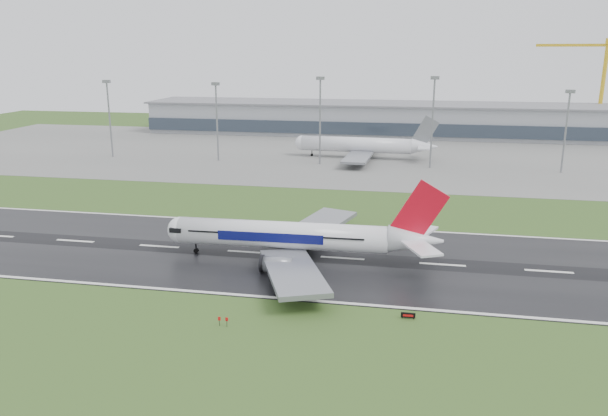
# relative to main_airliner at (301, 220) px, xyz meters

# --- Properties ---
(ground) EXTENTS (520.00, 520.00, 0.00)m
(ground) POSITION_rel_main_airliner_xyz_m (8.26, 2.00, -8.40)
(ground) COLOR #2E4D1C
(ground) RESTS_ON ground
(runway) EXTENTS (400.00, 45.00, 0.10)m
(runway) POSITION_rel_main_airliner_xyz_m (8.26, 2.00, -8.35)
(runway) COLOR black
(runway) RESTS_ON ground
(apron) EXTENTS (400.00, 130.00, 0.08)m
(apron) POSITION_rel_main_airliner_xyz_m (8.26, 127.00, -8.36)
(apron) COLOR slate
(apron) RESTS_ON ground
(terminal) EXTENTS (240.00, 36.00, 15.00)m
(terminal) POSITION_rel_main_airliner_xyz_m (8.26, 187.00, -0.90)
(terminal) COLOR gray
(terminal) RESTS_ON ground
(main_airliner) EXTENTS (57.48, 54.87, 16.60)m
(main_airliner) POSITION_rel_main_airliner_xyz_m (0.00, 0.00, 0.00)
(main_airliner) COLOR white
(main_airliner) RESTS_ON runway
(parked_airliner) EXTENTS (59.49, 55.76, 16.70)m
(parked_airliner) POSITION_rel_main_airliner_xyz_m (1.61, 117.41, 0.03)
(parked_airliner) COLOR silver
(parked_airliner) RESTS_ON apron
(tower_crane) EXTENTS (47.00, 10.90, 46.49)m
(tower_crane) POSITION_rel_main_airliner_xyz_m (110.86, 202.00, 14.85)
(tower_crane) COLOR gold
(tower_crane) RESTS_ON ground
(runway_sign) EXTENTS (2.31, 0.35, 1.04)m
(runway_sign) POSITION_rel_main_airliner_xyz_m (21.90, -23.60, -7.88)
(runway_sign) COLOR black
(runway_sign) RESTS_ON ground
(floodmast_0) EXTENTS (0.64, 0.64, 28.91)m
(floodmast_0) POSITION_rel_main_airliner_xyz_m (-96.41, 102.00, 6.05)
(floodmast_0) COLOR gray
(floodmast_0) RESTS_ON ground
(floodmast_1) EXTENTS (0.64, 0.64, 28.47)m
(floodmast_1) POSITION_rel_main_airliner_xyz_m (-52.27, 102.00, 5.83)
(floodmast_1) COLOR gray
(floodmast_1) RESTS_ON ground
(floodmast_2) EXTENTS (0.64, 0.64, 30.85)m
(floodmast_2) POSITION_rel_main_airliner_xyz_m (-12.64, 102.00, 7.02)
(floodmast_2) COLOR gray
(floodmast_2) RESTS_ON ground
(floodmast_3) EXTENTS (0.64, 0.64, 31.33)m
(floodmast_3) POSITION_rel_main_airliner_xyz_m (27.68, 102.00, 7.26)
(floodmast_3) COLOR gray
(floodmast_3) RESTS_ON ground
(floodmast_4) EXTENTS (0.64, 0.64, 27.22)m
(floodmast_4) POSITION_rel_main_airliner_xyz_m (72.34, 102.00, 5.21)
(floodmast_4) COLOR gray
(floodmast_4) RESTS_ON ground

